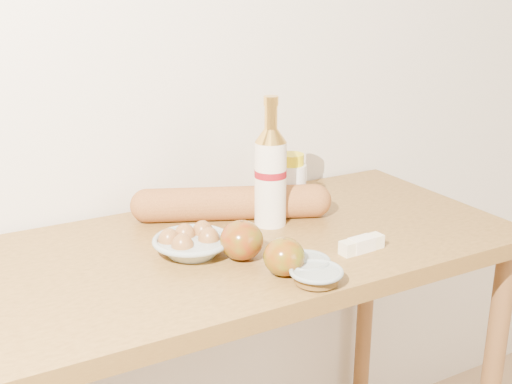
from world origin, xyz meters
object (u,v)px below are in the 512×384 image
Objects in this scene: table at (250,289)px; cream_bottle at (291,184)px; bourbon_bottle at (270,174)px; egg_bowl at (191,243)px; baguette at (232,203)px.

cream_bottle is at bearing 32.94° from table.
cream_bottle reaches higher than table.
bourbon_bottle is at bearing 33.99° from table.
bourbon_bottle reaches higher than table.
cream_bottle is (0.18, 0.12, 0.19)m from table.
baguette is at bearing 40.38° from egg_bowl.
egg_bowl is at bearing -168.60° from bourbon_bottle.
table is 0.29m from cream_bottle.
bourbon_bottle is 2.09× the size of cream_bottle.
baguette is at bearing 163.61° from cream_bottle.
egg_bowl is at bearing -176.07° from table.
egg_bowl is at bearing -169.25° from cream_bottle.
bourbon_bottle is (0.09, 0.06, 0.25)m from table.
cream_bottle is 0.35m from egg_bowl.
egg_bowl is (-0.23, -0.07, -0.10)m from bourbon_bottle.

